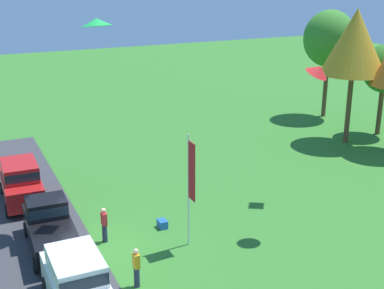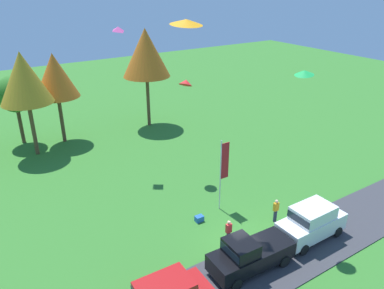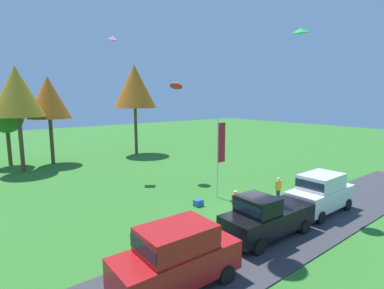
# 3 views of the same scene
# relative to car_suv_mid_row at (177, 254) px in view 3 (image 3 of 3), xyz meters

# --- Properties ---
(ground_plane) EXTENTS (120.00, 120.00, 0.00)m
(ground_plane) POSITION_rel_car_suv_mid_row_xyz_m (6.39, 2.22, -1.30)
(ground_plane) COLOR #337528
(pavement_strip) EXTENTS (36.00, 4.40, 0.06)m
(pavement_strip) POSITION_rel_car_suv_mid_row_xyz_m (6.39, 0.16, -1.27)
(pavement_strip) COLOR #38383D
(pavement_strip) RESTS_ON ground
(car_suv_mid_row) EXTENTS (4.65, 2.14, 2.28)m
(car_suv_mid_row) POSITION_rel_car_suv_mid_row_xyz_m (0.00, 0.00, 0.00)
(car_suv_mid_row) COLOR red
(car_suv_mid_row) RESTS_ON ground
(car_pickup_far_end) EXTENTS (5.06, 2.18, 2.14)m
(car_pickup_far_end) POSITION_rel_car_suv_mid_row_xyz_m (5.60, 0.48, -0.19)
(car_pickup_far_end) COLOR black
(car_pickup_far_end) RESTS_ON ground
(car_suv_near_entrance) EXTENTS (4.61, 2.06, 2.28)m
(car_suv_near_entrance) POSITION_rel_car_suv_mid_row_xyz_m (10.75, 0.52, 0.00)
(car_suv_near_entrance) COLOR white
(car_suv_near_entrance) RESTS_ON ground
(person_on_lawn) EXTENTS (0.36, 0.24, 1.71)m
(person_on_lawn) POSITION_rel_car_suv_mid_row_xyz_m (10.16, 3.01, -0.42)
(person_on_lawn) COLOR #2D334C
(person_on_lawn) RESTS_ON ground
(person_beside_suv) EXTENTS (0.36, 0.24, 1.71)m
(person_beside_suv) POSITION_rel_car_suv_mid_row_xyz_m (6.05, 2.87, -0.42)
(person_beside_suv) COLOR #2D334C
(person_beside_suv) RESTS_ON ground
(tree_far_left) EXTENTS (3.23, 3.23, 6.82)m
(tree_far_left) POSITION_rel_car_suv_mid_row_xyz_m (-1.57, 26.46, 3.71)
(tree_far_left) COLOR brown
(tree_far_left) RESTS_ON ground
(tree_lone_near) EXTENTS (4.52, 4.52, 9.54)m
(tree_lone_near) POSITION_rel_car_suv_mid_row_xyz_m (-1.01, 22.92, 5.95)
(tree_lone_near) COLOR brown
(tree_lone_near) RESTS_ON ground
(tree_center_back) EXTENTS (4.19, 4.19, 8.84)m
(tree_center_back) POSITION_rel_car_suv_mid_row_xyz_m (1.98, 24.57, 5.42)
(tree_center_back) COLOR brown
(tree_center_back) RESTS_ON ground
(tree_left_of_center) EXTENTS (4.99, 4.99, 10.54)m
(tree_left_of_center) POSITION_rel_car_suv_mid_row_xyz_m (11.27, 24.00, 6.71)
(tree_left_of_center) COLOR brown
(tree_left_of_center) RESTS_ON ground
(flag_banner) EXTENTS (0.71, 0.08, 5.35)m
(flag_banner) POSITION_rel_car_suv_mid_row_xyz_m (8.15, 6.30, 2.09)
(flag_banner) COLOR silver
(flag_banner) RESTS_ON ground
(cooler_box) EXTENTS (0.56, 0.40, 0.40)m
(cooler_box) POSITION_rel_car_suv_mid_row_xyz_m (5.86, 5.82, -1.10)
(cooler_box) COLOR blue
(cooler_box) RESTS_ON ground
(kite_delta_over_trees) EXTENTS (1.24, 1.21, 0.40)m
(kite_delta_over_trees) POSITION_rel_car_suv_mid_row_xyz_m (10.09, 1.97, 9.16)
(kite_delta_over_trees) COLOR green
(kite_delta_near_flag) EXTENTS (1.54, 1.52, 0.84)m
(kite_delta_near_flag) POSITION_rel_car_suv_mid_row_xyz_m (8.85, 12.25, 6.53)
(kite_delta_near_flag) COLOR red
(kite_diamond_mid_center) EXTENTS (0.95, 1.08, 0.47)m
(kite_diamond_mid_center) POSITION_rel_car_suv_mid_row_xyz_m (5.31, 16.25, 10.30)
(kite_diamond_mid_center) COLOR #EA4C9E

